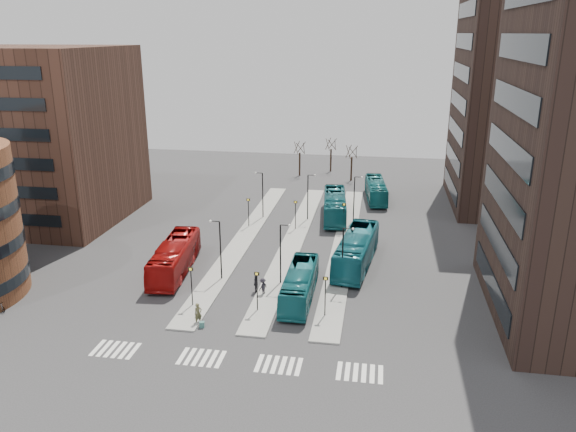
% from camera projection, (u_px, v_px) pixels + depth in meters
% --- Properties ---
extents(ground, '(160.00, 160.00, 0.00)m').
position_uv_depth(ground, '(197.00, 390.00, 38.82)').
color(ground, '#2A2A2C').
rests_on(ground, ground).
extents(island_left, '(2.50, 45.00, 0.15)m').
position_uv_depth(island_left, '(244.00, 238.00, 67.54)').
color(island_left, gray).
rests_on(island_left, ground).
extents(island_mid, '(2.50, 45.00, 0.15)m').
position_uv_depth(island_mid, '(294.00, 240.00, 66.60)').
color(island_mid, gray).
rests_on(island_mid, ground).
extents(island_right, '(2.50, 45.00, 0.15)m').
position_uv_depth(island_right, '(344.00, 243.00, 65.66)').
color(island_right, gray).
rests_on(island_right, ground).
extents(suitcase, '(0.48, 0.42, 0.52)m').
position_uv_depth(suitcase, '(202.00, 325.00, 47.04)').
color(suitcase, navy).
rests_on(suitcase, ground).
extents(red_bus, '(3.99, 12.19, 3.33)m').
position_uv_depth(red_bus, '(175.00, 257.00, 57.49)').
color(red_bus, '#940C0B').
rests_on(red_bus, ground).
extents(teal_bus_a, '(2.53, 10.47, 2.91)m').
position_uv_depth(teal_bus_a, '(300.00, 284.00, 51.76)').
color(teal_bus_a, '#145F66').
rests_on(teal_bus_a, ground).
extents(teal_bus_b, '(3.96, 12.27, 3.36)m').
position_uv_depth(teal_bus_b, '(335.00, 206.00, 74.45)').
color(teal_bus_b, '#135860').
rests_on(teal_bus_b, ground).
extents(teal_bus_c, '(4.51, 12.97, 3.54)m').
position_uv_depth(teal_bus_c, '(356.00, 250.00, 59.12)').
color(teal_bus_c, '#166370').
rests_on(teal_bus_c, ground).
extents(teal_bus_d, '(3.64, 11.00, 3.01)m').
position_uv_depth(teal_bus_d, '(376.00, 190.00, 82.58)').
color(teal_bus_d, '#146368').
rests_on(teal_bus_d, ground).
extents(traveller, '(0.80, 0.80, 1.87)m').
position_uv_depth(traveller, '(198.00, 314.00, 47.44)').
color(traveller, brown).
rests_on(traveller, ground).
extents(commuter_a, '(0.84, 0.69, 1.60)m').
position_uv_depth(commuter_a, '(174.00, 276.00, 55.11)').
color(commuter_a, black).
rests_on(commuter_a, ground).
extents(commuter_b, '(0.70, 1.10, 1.74)m').
position_uv_depth(commuter_b, '(256.00, 284.00, 53.22)').
color(commuter_b, black).
rests_on(commuter_b, ground).
extents(commuter_c, '(1.05, 1.25, 1.67)m').
position_uv_depth(commuter_c, '(263.00, 287.00, 52.75)').
color(commuter_c, black).
rests_on(commuter_c, ground).
extents(crosswalk_stripes, '(22.35, 2.40, 0.01)m').
position_uv_depth(crosswalk_stripes, '(237.00, 361.00, 42.29)').
color(crosswalk_stripes, silver).
rests_on(crosswalk_stripes, ground).
extents(office_block, '(25.00, 20.12, 22.00)m').
position_uv_depth(office_block, '(24.00, 135.00, 72.60)').
color(office_block, '#462A20').
rests_on(office_block, ground).
extents(tower_far, '(20.12, 20.00, 30.00)m').
position_uv_depth(tower_far, '(535.00, 99.00, 75.99)').
color(tower_far, black).
rests_on(tower_far, ground).
extents(sign_poles, '(12.45, 22.12, 3.65)m').
position_uv_depth(sign_poles, '(280.00, 243.00, 59.38)').
color(sign_poles, black).
rests_on(sign_poles, ground).
extents(lamp_posts, '(14.04, 20.24, 6.12)m').
position_uv_depth(lamp_posts, '(296.00, 218.00, 63.54)').
color(lamp_posts, black).
rests_on(lamp_posts, ground).
extents(bare_trees, '(10.97, 8.14, 5.90)m').
position_uv_depth(bare_trees, '(327.00, 160.00, 96.29)').
color(bare_trees, black).
rests_on(bare_trees, ground).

